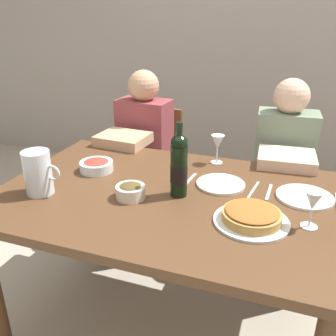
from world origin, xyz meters
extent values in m
plane|color=#B2A893|center=(0.00, 0.00, 0.00)|extent=(8.00, 8.00, 0.00)
cube|color=#A3998E|center=(0.00, 1.99, 1.40)|extent=(8.00, 0.10, 2.80)
cube|color=brown|center=(0.00, 0.00, 0.74)|extent=(1.50, 1.00, 0.04)
cylinder|color=brown|center=(-0.67, 0.42, 0.36)|extent=(0.07, 0.07, 0.72)
cylinder|color=brown|center=(0.67, 0.42, 0.36)|extent=(0.07, 0.07, 0.72)
cylinder|color=black|center=(0.05, 0.00, 0.87)|extent=(0.07, 0.07, 0.23)
sphere|color=black|center=(0.05, 0.00, 1.00)|extent=(0.07, 0.07, 0.07)
cylinder|color=black|center=(0.05, 0.00, 1.05)|extent=(0.03, 0.03, 0.08)
cylinder|color=black|center=(0.05, 0.00, 0.86)|extent=(0.07, 0.07, 0.08)
cylinder|color=silver|center=(-0.53, -0.19, 0.86)|extent=(0.12, 0.12, 0.20)
cylinder|color=silver|center=(-0.53, -0.19, 0.82)|extent=(0.11, 0.11, 0.12)
torus|color=silver|center=(-0.45, -0.19, 0.87)|extent=(0.07, 0.01, 0.07)
cylinder|color=silver|center=(0.38, -0.12, 0.77)|extent=(0.29, 0.29, 0.01)
cylinder|color=#C18E47|center=(0.38, -0.12, 0.79)|extent=(0.23, 0.23, 0.03)
ellipsoid|color=#9E6028|center=(0.38, -0.12, 0.81)|extent=(0.20, 0.20, 0.02)
cylinder|color=silver|center=(-0.42, 0.11, 0.78)|extent=(0.17, 0.17, 0.05)
ellipsoid|color=#B2382D|center=(-0.42, 0.11, 0.80)|extent=(0.14, 0.14, 0.03)
cylinder|color=silver|center=(-0.13, -0.09, 0.79)|extent=(0.13, 0.13, 0.05)
ellipsoid|color=brown|center=(-0.13, -0.09, 0.81)|extent=(0.10, 0.10, 0.04)
cylinder|color=silver|center=(0.12, 0.42, 0.76)|extent=(0.06, 0.06, 0.00)
cylinder|color=silver|center=(0.12, 0.42, 0.80)|extent=(0.01, 0.01, 0.07)
cone|color=silver|center=(0.12, 0.42, 0.87)|extent=(0.07, 0.07, 0.08)
cylinder|color=silver|center=(0.59, -0.08, 0.76)|extent=(0.06, 0.06, 0.00)
cylinder|color=silver|center=(0.59, -0.08, 0.80)|extent=(0.01, 0.01, 0.07)
cone|color=silver|center=(0.59, -0.08, 0.87)|extent=(0.06, 0.06, 0.07)
cylinder|color=silver|center=(0.20, 0.16, 0.77)|extent=(0.22, 0.22, 0.01)
cylinder|color=white|center=(0.57, 0.15, 0.77)|extent=(0.24, 0.24, 0.01)
cube|color=silver|center=(0.05, 0.16, 0.76)|extent=(0.03, 0.16, 0.00)
cube|color=silver|center=(0.35, 0.16, 0.76)|extent=(0.03, 0.18, 0.00)
cube|color=silver|center=(0.42, 0.15, 0.76)|extent=(0.02, 0.16, 0.00)
cube|color=brown|center=(-0.45, 0.84, 0.46)|extent=(0.43, 0.43, 0.02)
cube|color=brown|center=(-0.44, 1.02, 0.67)|extent=(0.36, 0.06, 0.40)
cylinder|color=brown|center=(-0.63, 0.68, 0.23)|extent=(0.04, 0.04, 0.45)
cylinder|color=brown|center=(-0.29, 0.66, 0.23)|extent=(0.04, 0.04, 0.45)
cylinder|color=brown|center=(-0.61, 1.02, 0.23)|extent=(0.04, 0.04, 0.45)
cylinder|color=brown|center=(-0.27, 1.00, 0.23)|extent=(0.04, 0.04, 0.45)
cube|color=#8E3D42|center=(-0.45, 0.80, 0.72)|extent=(0.35, 0.22, 0.50)
sphere|color=tan|center=(-0.45, 0.80, 1.06)|extent=(0.20, 0.20, 0.20)
cube|color=#33333D|center=(-0.46, 0.61, 0.47)|extent=(0.33, 0.40, 0.14)
cube|color=#33333D|center=(-0.47, 0.46, 0.20)|extent=(0.28, 0.14, 0.40)
cube|color=tan|center=(-0.47, 0.52, 0.79)|extent=(0.31, 0.26, 0.06)
cube|color=brown|center=(0.45, 0.84, 0.46)|extent=(0.43, 0.43, 0.02)
cube|color=brown|center=(0.44, 1.02, 0.67)|extent=(0.36, 0.06, 0.40)
cylinder|color=brown|center=(0.29, 0.65, 0.23)|extent=(0.04, 0.04, 0.45)
cylinder|color=brown|center=(0.63, 0.68, 0.23)|extent=(0.04, 0.04, 0.45)
cylinder|color=brown|center=(0.27, 0.99, 0.23)|extent=(0.04, 0.04, 0.45)
cylinder|color=brown|center=(0.61, 1.02, 0.23)|extent=(0.04, 0.04, 0.45)
cube|color=gray|center=(0.45, 0.80, 0.72)|extent=(0.35, 0.23, 0.50)
sphere|color=beige|center=(0.45, 0.80, 1.06)|extent=(0.20, 0.20, 0.20)
cube|color=#33333D|center=(0.46, 0.61, 0.47)|extent=(0.33, 0.40, 0.14)
cube|color=#33333D|center=(0.48, 0.46, 0.20)|extent=(0.28, 0.14, 0.40)
cube|color=beige|center=(0.47, 0.52, 0.79)|extent=(0.31, 0.26, 0.06)
camera|label=1|loc=(0.50, -1.37, 1.51)|focal=39.67mm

